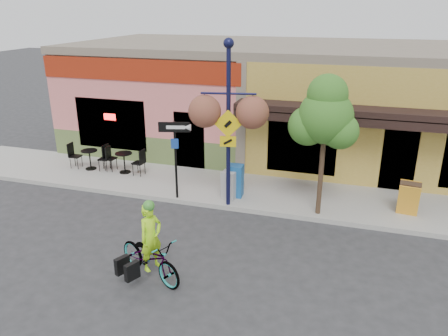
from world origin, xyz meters
name	(u,v)px	position (x,y,z in m)	size (l,w,h in m)	color
ground	(243,220)	(0.00, 0.00, 0.00)	(90.00, 90.00, 0.00)	#2D2D30
sidewalk	(258,192)	(0.00, 2.00, 0.07)	(24.00, 3.00, 0.15)	#9E9B93
curb	(248,210)	(0.00, 0.55, 0.07)	(24.00, 0.12, 0.15)	#A8A59E
building	(288,97)	(0.00, 7.50, 2.25)	(18.20, 8.20, 4.50)	#DD6F6D
bicycle	(150,257)	(-1.34, -3.40, 0.53)	(0.70, 2.00, 1.05)	maroon
cyclist_rider	(152,247)	(-1.29, -3.40, 0.81)	(0.59, 0.39, 1.62)	#B3FF1A
lamp_post	(228,126)	(-0.66, 0.65, 2.67)	(1.61, 0.64, 5.03)	#121438
one_way_sign	(176,161)	(-2.38, 0.65, 1.41)	(0.97, 0.21, 2.53)	black
cafe_set_left	(90,157)	(-6.54, 2.12, 0.64)	(1.62, 0.81, 0.97)	black
cafe_set_right	(124,160)	(-5.11, 2.16, 0.65)	(1.66, 0.83, 1.00)	black
newspaper_box_blue	(235,181)	(-0.61, 1.33, 0.68)	(0.48, 0.42, 1.06)	#1A599F
newspaper_box_grey	(229,185)	(-0.75, 1.08, 0.61)	(0.43, 0.39, 0.92)	#9F9F9F
street_tree	(323,146)	(2.09, 0.84, 2.24)	(1.63, 1.63, 4.19)	#3D7A26
sandwich_board	(408,201)	(4.61, 1.40, 0.64)	(0.59, 0.43, 0.98)	orange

